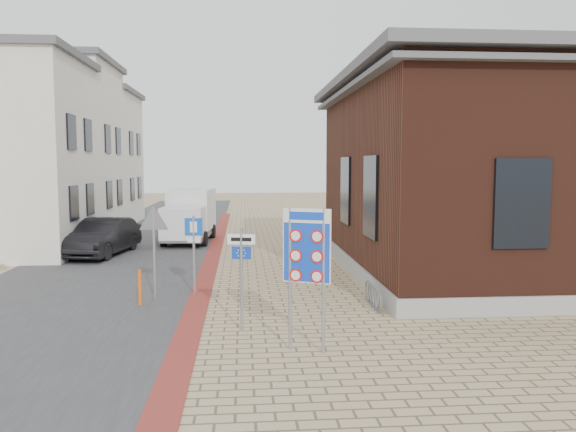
{
  "coord_description": "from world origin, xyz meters",
  "views": [
    {
      "loc": [
        -0.76,
        -12.1,
        3.78
      ],
      "look_at": [
        0.59,
        4.59,
        2.2
      ],
      "focal_mm": 35.0,
      "sensor_mm": 36.0,
      "label": 1
    }
  ],
  "objects": [
    {
      "name": "curb_strip",
      "position": [
        -2.0,
        10.0,
        0.01
      ],
      "size": [
        0.6,
        40.0,
        0.02
      ],
      "primitive_type": "cube",
      "color": "maroon",
      "rests_on": "ground"
    },
    {
      "name": "bollard",
      "position": [
        -3.5,
        2.8,
        0.49
      ],
      "size": [
        0.11,
        0.11,
        0.97
      ],
      "primitive_type": "cylinder",
      "rotation": [
        0.0,
        0.0,
        -0.4
      ],
      "color": "#FF5F0D",
      "rests_on": "ground"
    },
    {
      "name": "bike_rack",
      "position": [
        2.65,
        2.2,
        0.26
      ],
      "size": [
        0.08,
        1.8,
        0.6
      ],
      "color": "slate",
      "rests_on": "ground"
    },
    {
      "name": "townhouse_far",
      "position": [
        -10.99,
        24.0,
        4.17
      ],
      "size": [
        7.4,
        6.4,
        8.3
      ],
      "color": "white",
      "rests_on": "ground"
    },
    {
      "name": "sedan",
      "position": [
        -6.5,
        11.26,
        0.76
      ],
      "size": [
        2.39,
        4.84,
        1.53
      ],
      "primitive_type": "imported",
      "rotation": [
        0.0,
        0.0,
        -0.17
      ],
      "color": "black",
      "rests_on": "ground"
    },
    {
      "name": "townhouse_mid",
      "position": [
        -10.99,
        18.0,
        4.57
      ],
      "size": [
        7.4,
        6.4,
        9.1
      ],
      "color": "white",
      "rests_on": "ground"
    },
    {
      "name": "parking_sign",
      "position": [
        -2.16,
        3.91,
        1.55
      ],
      "size": [
        0.51,
        0.1,
        2.29
      ],
      "rotation": [
        0.0,
        0.0,
        -0.12
      ],
      "color": "gray",
      "rests_on": "ground"
    },
    {
      "name": "border_sign",
      "position": [
        0.5,
        -1.15,
        2.08
      ],
      "size": [
        0.93,
        0.43,
        2.89
      ],
      "rotation": [
        0.0,
        0.0,
        -0.4
      ],
      "color": "gray",
      "rests_on": "ground"
    },
    {
      "name": "yield_sign",
      "position": [
        -3.21,
        3.5,
        1.98
      ],
      "size": [
        0.92,
        0.13,
        2.58
      ],
      "rotation": [
        0.0,
        0.0,
        -0.08
      ],
      "color": "gray",
      "rests_on": "ground"
    },
    {
      "name": "essen_sign",
      "position": [
        -0.8,
        0.3,
        1.55
      ],
      "size": [
        0.63,
        0.16,
        2.35
      ],
      "rotation": [
        0.0,
        0.0,
        -0.2
      ],
      "color": "gray",
      "rests_on": "ground"
    },
    {
      "name": "brick_building",
      "position": [
        8.99,
        7.0,
        3.49
      ],
      "size": [
        13.0,
        13.0,
        6.8
      ],
      "color": "gray",
      "rests_on": "ground"
    },
    {
      "name": "ground",
      "position": [
        0.0,
        0.0,
        0.0
      ],
      "size": [
        120.0,
        120.0,
        0.0
      ],
      "primitive_type": "plane",
      "color": "tan",
      "rests_on": "ground"
    },
    {
      "name": "box_truck",
      "position": [
        -3.31,
        15.01,
        1.3
      ],
      "size": [
        2.35,
        4.95,
        2.52
      ],
      "rotation": [
        0.0,
        0.0,
        -0.08
      ],
      "color": "slate",
      "rests_on": "ground"
    },
    {
      "name": "road_strip",
      "position": [
        -5.5,
        15.0,
        0.01
      ],
      "size": [
        7.0,
        60.0,
        0.02
      ],
      "primitive_type": "cube",
      "color": "#38383A",
      "rests_on": "ground"
    }
  ]
}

